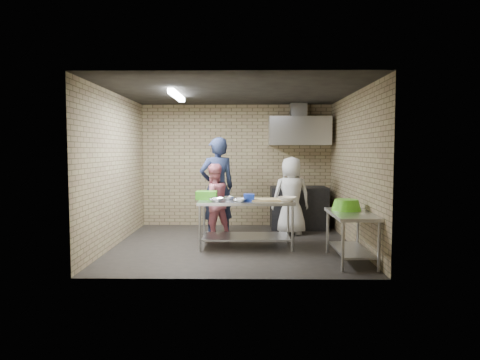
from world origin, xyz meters
The scene contains 25 objects.
floor centered at (0.00, 0.00, 0.00)m, with size 4.20×4.20×0.00m, color black.
ceiling centered at (0.00, 0.00, 2.70)m, with size 4.20×4.20×0.00m, color black.
back_wall centered at (0.00, 2.00, 1.35)m, with size 4.20×0.06×2.70m, color #8F8159.
front_wall centered at (0.00, -2.00, 1.35)m, with size 4.20×0.06×2.70m, color #8F8159.
left_wall centered at (-2.10, 0.00, 1.35)m, with size 0.06×4.00×2.70m, color #8F8159.
right_wall centered at (2.10, 0.00, 1.35)m, with size 0.06×4.00×2.70m, color #8F8159.
prep_table centered at (0.21, -0.13, 0.41)m, with size 1.64×0.82×0.82m, color #AFB2B6.
side_counter centered at (1.80, -1.10, 0.38)m, with size 0.60×1.20×0.75m, color silver.
stove centered at (1.35, 1.65, 0.45)m, with size 1.20×0.70×0.90m, color black.
range_hood centered at (1.35, 1.70, 2.10)m, with size 1.30×0.60×0.60m, color silver.
hood_duct centered at (1.35, 1.85, 2.55)m, with size 0.35×0.30×0.30m, color #A5A8AD.
wall_shelf centered at (1.65, 1.89, 1.92)m, with size 0.80×0.20×0.04m, color #3F2B19.
fluorescent_fixture centered at (-1.00, 0.00, 2.64)m, with size 0.10×1.25×0.08m, color white.
green_crate centered at (-0.49, -0.01, 0.89)m, with size 0.36×0.27×0.15m, color green.
blue_tub centered at (0.26, -0.23, 0.88)m, with size 0.18×0.18×0.12m, color #1734AE.
cutting_board centered at (0.56, -0.15, 0.83)m, with size 0.50×0.38×0.03m, color tan.
mixing_bowl_a centered at (-0.29, -0.33, 0.85)m, with size 0.26×0.26×0.06m, color silver.
mixing_bowl_b centered at (-0.09, -0.08, 0.85)m, with size 0.20×0.20×0.06m, color silver.
mixing_bowl_c centered at (0.11, -0.35, 0.85)m, with size 0.24×0.24×0.06m, color silver.
ceramic_bowl centered at (0.91, -0.28, 0.86)m, with size 0.31×0.31×0.08m, color beige.
green_basin centered at (1.78, -0.85, 0.83)m, with size 0.46×0.46×0.17m, color #59C626, non-canonical shape.
bottle_green centered at (1.80, 1.89, 2.02)m, with size 0.06×0.06×0.15m, color green.
man_navy centered at (-0.36, 0.79, 0.97)m, with size 0.71×0.46×1.94m, color #161C37.
woman_pink centered at (-0.42, 0.63, 0.72)m, with size 0.70×0.54×1.43m, color #D06E7E.
woman_white centered at (1.11, 0.99, 0.78)m, with size 0.76×0.50×1.56m, color silver.
Camera 1 is at (0.20, -7.43, 1.68)m, focal length 31.63 mm.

